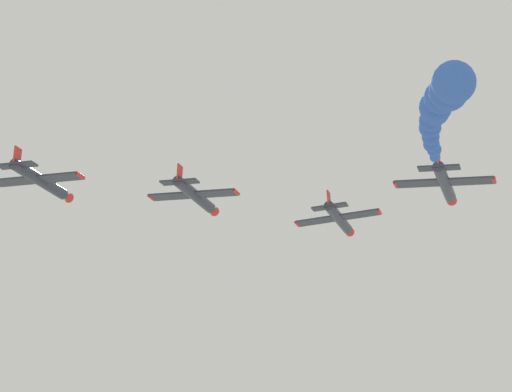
{
  "coord_description": "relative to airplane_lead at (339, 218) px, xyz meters",
  "views": [
    {
      "loc": [
        27.18,
        -82.15,
        96.51
      ],
      "look_at": [
        0.0,
        0.0,
        126.29
      ],
      "focal_mm": 64.11,
      "sensor_mm": 36.0,
      "label": 1
    }
  ],
  "objects": [
    {
      "name": "airplane_right_inner",
      "position": [
        12.81,
        -10.46,
        -0.88
      ],
      "size": [
        9.56,
        10.35,
        2.35
      ],
      "rotation": [
        0.0,
        0.06,
        0.0
      ],
      "color": "#333842"
    },
    {
      "name": "airplane_lead",
      "position": [
        0.0,
        0.0,
        0.0
      ],
      "size": [
        9.57,
        10.35,
        2.35
      ],
      "rotation": [
        0.0,
        -0.05,
        0.0
      ],
      "color": "#333842"
    },
    {
      "name": "airplane_left_outer",
      "position": [
        -24.25,
        -21.88,
        -0.32
      ],
      "size": [
        9.57,
        10.35,
        2.33
      ],
      "rotation": [
        0.0,
        0.03,
        0.0
      ],
      "color": "#333842"
    },
    {
      "name": "airplane_left_inner",
      "position": [
        -11.95,
        -12.55,
        -0.15
      ],
      "size": [
        9.57,
        10.35,
        2.34
      ],
      "rotation": [
        0.0,
        0.04,
        0.0
      ],
      "color": "#333842"
    },
    {
      "name": "smoke_trail_right_inner",
      "position": [
        15.27,
        -32.39,
        -2.53
      ],
      "size": [
        5.77,
        21.69,
        4.53
      ],
      "color": "blue"
    }
  ]
}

